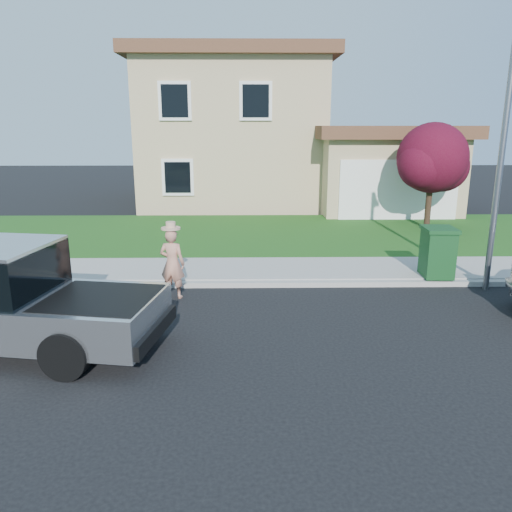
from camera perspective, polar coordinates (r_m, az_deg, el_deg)
The scene contains 9 objects.
ground at distance 9.00m, azimuth -5.26°, elevation -9.29°, with size 80.00×80.00×0.00m, color black.
curb at distance 11.67m, azimuth 0.69°, elevation -3.23°, with size 40.00×0.20×0.12m, color gray.
sidewalk at distance 12.72m, azimuth 0.55°, elevation -1.64°, with size 40.00×2.00×0.15m, color gray.
lawn at distance 17.09m, azimuth 0.17°, elevation 2.51°, with size 40.00×7.00×0.10m, color #204D16.
house at distance 24.60m, azimuth 0.57°, elevation 13.54°, with size 14.00×11.30×6.85m.
woman at distance 10.89m, azimuth -9.55°, elevation -0.70°, with size 0.63×0.50×1.68m.
ornamental_tree at distance 18.64m, azimuth 19.59°, elevation 10.16°, with size 2.68×2.42×3.68m.
trash_bin at distance 12.60m, azimuth 20.04°, elevation 0.47°, with size 0.76×0.87×1.18m.
street_lamp at distance 12.09m, azimuth 26.55°, elevation 11.13°, with size 0.37×0.74×5.64m.
Camera 1 is at (0.68, -8.21, 3.64)m, focal length 35.00 mm.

